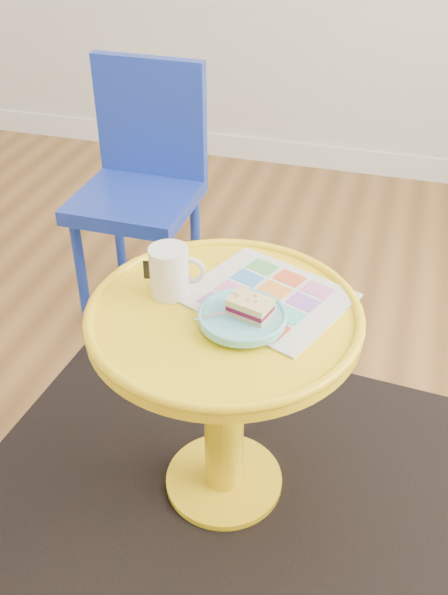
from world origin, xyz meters
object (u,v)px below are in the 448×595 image
(chair, at_px, (142,177))
(mug, at_px, (171,270))
(side_table, at_px, (224,368))
(plate, at_px, (242,317))
(newspaper, at_px, (267,297))

(chair, bearing_deg, mug, -61.97)
(side_table, relative_size, plate, 3.22)
(plate, bearing_deg, chair, 125.35)
(newspaper, relative_size, mug, 2.62)
(chair, xyz_separation_m, newspaper, (0.58, -0.67, 0.09))
(chair, height_order, mug, chair)
(mug, bearing_deg, chair, 107.65)
(newspaper, bearing_deg, mug, -147.08)
(mug, bearing_deg, newspaper, 1.15)
(newspaper, xyz_separation_m, plate, (-0.03, -0.11, 0.02))
(mug, height_order, plate, mug)
(newspaper, bearing_deg, plate, -82.29)
(mug, bearing_deg, side_table, -25.42)
(side_table, height_order, newspaper, newspaper)
(plate, bearing_deg, newspaper, 75.69)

